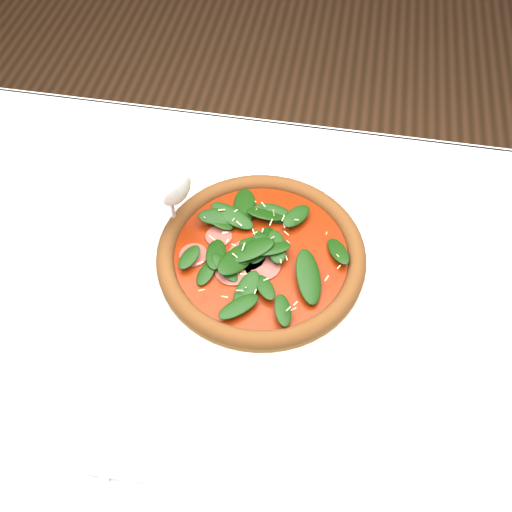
% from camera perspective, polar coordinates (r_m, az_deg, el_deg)
% --- Properties ---
extents(ground, '(6.00, 6.00, 0.00)m').
position_cam_1_polar(ground, '(1.59, -0.72, -17.94)').
color(ground, brown).
rests_on(ground, ground).
extents(dining_table, '(1.21, 0.81, 0.75)m').
position_cam_1_polar(dining_table, '(0.99, -1.11, -6.60)').
color(dining_table, white).
rests_on(dining_table, ground).
extents(plate, '(0.39, 0.39, 0.02)m').
position_cam_1_polar(plate, '(0.93, 0.51, -0.48)').
color(plate, white).
rests_on(plate, dining_table).
extents(pizza, '(0.41, 0.41, 0.04)m').
position_cam_1_polar(pizza, '(0.91, 0.52, 0.32)').
color(pizza, olive).
rests_on(pizza, plate).
extents(wine_glass, '(0.07, 0.07, 0.18)m').
position_cam_1_polar(wine_glass, '(0.89, -8.87, 7.47)').
color(wine_glass, white).
rests_on(wine_glass, dining_table).
extents(napkin, '(0.15, 0.07, 0.01)m').
position_cam_1_polar(napkin, '(0.82, -14.15, -18.40)').
color(napkin, white).
rests_on(napkin, dining_table).
extents(fork, '(0.03, 0.14, 0.00)m').
position_cam_1_polar(fork, '(0.82, -13.81, -16.53)').
color(fork, silver).
rests_on(fork, napkin).
extents(saucer_far, '(0.15, 0.15, 0.01)m').
position_cam_1_polar(saucer_far, '(1.02, 22.37, 0.68)').
color(saucer_far, white).
rests_on(saucer_far, dining_table).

